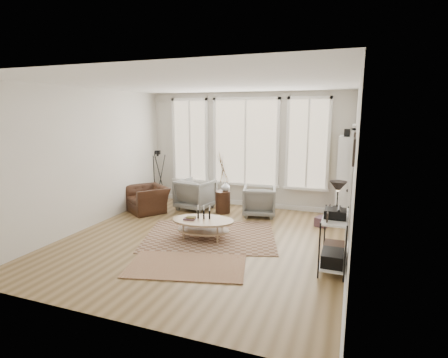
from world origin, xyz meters
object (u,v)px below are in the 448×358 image
at_px(low_shelf, 334,235).
at_px(armchair_left, 196,194).
at_px(armchair_right, 259,201).
at_px(coffee_table, 203,224).
at_px(bookcase, 344,179).
at_px(accent_chair, 147,199).
at_px(side_table, 223,184).

xyz_separation_m(low_shelf, armchair_left, (-3.45, 2.26, -0.13)).
bearing_deg(armchair_left, armchair_right, -169.60).
bearing_deg(coffee_table, bookcase, 40.43).
distance_m(low_shelf, accent_chair, 4.76).
distance_m(low_shelf, armchair_right, 2.90).
height_order(armchair_right, side_table, side_table).
distance_m(bookcase, accent_chair, 4.64).
bearing_deg(armchair_right, low_shelf, 115.70).
height_order(low_shelf, armchair_left, low_shelf).
height_order(bookcase, side_table, bookcase).
xyz_separation_m(armchair_left, accent_chair, (-1.01, -0.61, -0.07)).
bearing_deg(low_shelf, armchair_right, 128.41).
height_order(side_table, accent_chair, side_table).
distance_m(side_table, accent_chair, 1.90).
bearing_deg(accent_chair, armchair_right, 47.90).
height_order(low_shelf, side_table, side_table).
bearing_deg(low_shelf, armchair_left, 146.70).
relative_size(coffee_table, armchair_right, 1.69).
height_order(coffee_table, armchair_right, armchair_right).
relative_size(low_shelf, armchair_right, 1.71).
xyz_separation_m(bookcase, low_shelf, (-0.06, -2.52, -0.44)).
bearing_deg(armchair_right, bookcase, 174.95).
distance_m(armchair_right, accent_chair, 2.73).
bearing_deg(armchair_left, coffee_table, 128.56).
relative_size(low_shelf, coffee_table, 1.01).
xyz_separation_m(armchair_right, side_table, (-0.89, -0.08, 0.37)).
distance_m(armchair_left, side_table, 0.83).
distance_m(bookcase, armchair_right, 1.97).
distance_m(bookcase, low_shelf, 2.56).
xyz_separation_m(bookcase, accent_chair, (-4.52, -0.87, -0.64)).
xyz_separation_m(bookcase, armchair_left, (-3.50, -0.26, -0.58)).
bearing_deg(bookcase, accent_chair, -169.12).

